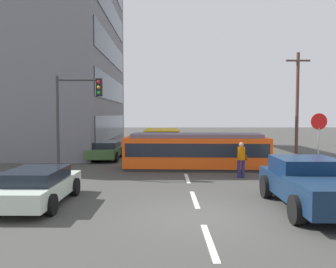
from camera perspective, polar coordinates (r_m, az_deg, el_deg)
name	(u,v)px	position (r m, az deg, el deg)	size (l,w,h in m)	color
ground_plane	(183,166)	(20.10, 2.44, -5.24)	(120.00, 120.00, 0.00)	#403F3B
sidewalk_curb_right	(333,177)	(17.92, 25.58, -6.37)	(3.20, 36.00, 0.14)	gray
lane_stripe_0	(210,242)	(8.45, 6.88, -17.23)	(0.16, 2.40, 0.01)	silver
lane_stripe_1	(195,199)	(12.26, 4.42, -10.72)	(0.16, 2.40, 0.01)	silver
lane_stripe_2	(187,178)	(16.16, 3.18, -7.31)	(0.16, 2.40, 0.01)	silver
lane_stripe_3	(179,156)	(24.91, 1.85, -3.59)	(0.16, 2.40, 0.01)	silver
lane_stripe_4	(176,148)	(30.87, 1.39, -2.27)	(0.16, 2.40, 0.01)	silver
corner_building	(19,55)	(32.36, -23.39, 11.92)	(15.63, 17.29, 16.00)	slate
streetcar_tram	(196,151)	(18.89, 4.64, -2.74)	(7.81, 2.90, 1.93)	#F95213
city_bus	(161,140)	(26.05, -1.09, -0.97)	(2.61, 5.06, 1.85)	gold
pedestrian_crossing	(241,158)	(16.48, 12.02, -3.86)	(0.45, 0.36, 1.67)	navy
pickup_truck_parked	(311,184)	(11.76, 22.62, -7.60)	(2.36, 5.04, 1.55)	#122642
parked_sedan_near	(37,186)	(12.21, -20.79, -8.01)	(2.04, 4.24, 1.19)	silver
parked_sedan_mid	(106,150)	(23.13, -10.26, -2.62)	(2.10, 4.44, 1.19)	#3A5E30
stop_sign	(319,131)	(17.51, 23.66, 0.46)	(0.76, 0.07, 2.88)	gray
traffic_light_mast	(75,107)	(17.08, -15.06, 4.39)	(2.21, 0.33, 4.80)	#333333
utility_pole_mid	(297,101)	(27.71, 20.59, 5.11)	(1.80, 0.24, 7.58)	brown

